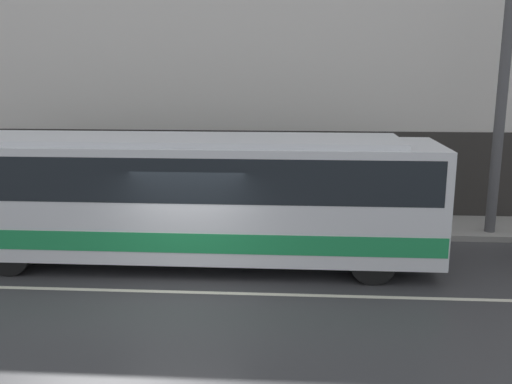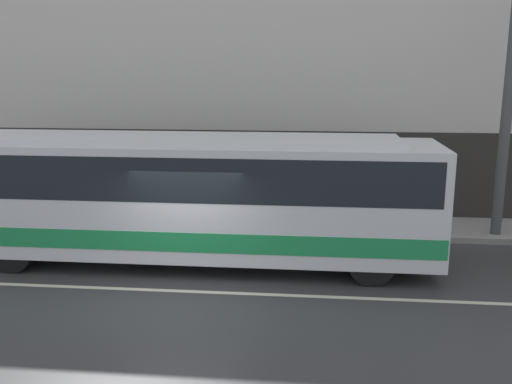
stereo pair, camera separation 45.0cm
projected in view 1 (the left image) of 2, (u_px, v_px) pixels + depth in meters
ground_plane at (185, 292)px, 12.18m from camera, size 60.00×60.00×0.00m
sidewalk at (216, 223)px, 17.15m from camera, size 60.00×2.25×0.16m
building_facade at (219, 45)px, 17.23m from camera, size 60.00×0.35×11.03m
lane_stripe at (185, 292)px, 12.18m from camera, size 54.00×0.14×0.01m
transit_bus at (178, 193)px, 13.67m from camera, size 12.29×2.59×3.10m
utility_pole_near at (502, 101)px, 15.24m from camera, size 0.28×0.28×7.28m
pedestrian_waiting at (243, 199)px, 16.82m from camera, size 0.36×0.36×1.53m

